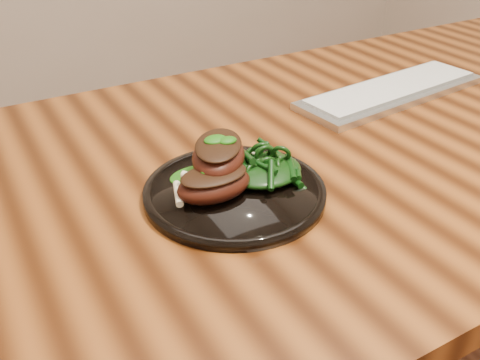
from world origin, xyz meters
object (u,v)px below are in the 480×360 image
plate (235,191)px  desk (357,170)px  lamb_chop_front (214,183)px  keyboard (392,91)px  greens_heap (264,166)px

plate → desk: bearing=14.9°
desk → lamb_chop_front: lamb_chop_front is taller
plate → keyboard: keyboard is taller
desk → keyboard: (0.15, 0.09, 0.09)m
desk → plate: plate is taller
desk → keyboard: bearing=30.3°
greens_heap → keyboard: (0.39, 0.16, -0.02)m
plate → lamb_chop_front: 0.05m
plate → lamb_chop_front: size_ratio=2.28×
plate → keyboard: size_ratio=0.59×
plate → keyboard: (0.44, 0.16, 0.00)m
desk → greens_heap: 0.28m
keyboard → plate: bearing=-159.6°
plate → lamb_chop_front: bearing=-166.5°
desk → keyboard: 0.19m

